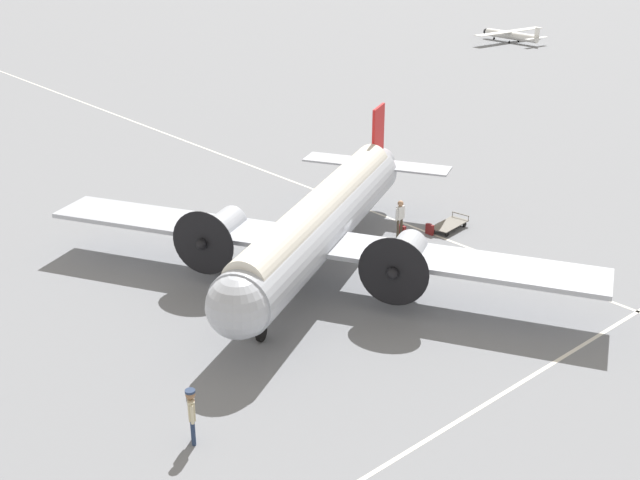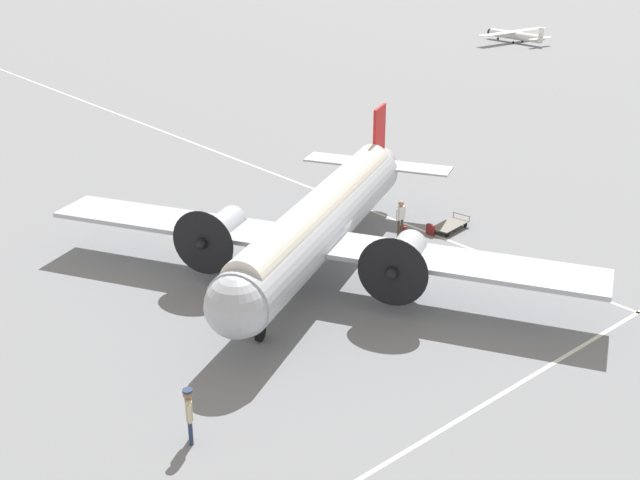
# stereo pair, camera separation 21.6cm
# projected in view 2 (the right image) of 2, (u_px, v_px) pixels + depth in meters

# --- Properties ---
(ground_plane) EXTENTS (300.00, 300.00, 0.00)m
(ground_plane) POSITION_uv_depth(u_px,v_px,m) (320.00, 273.00, 35.79)
(ground_plane) COLOR slate
(apron_line_eastwest) EXTENTS (120.00, 0.16, 0.01)m
(apron_line_eastwest) POSITION_uv_depth(u_px,v_px,m) (429.00, 233.00, 40.17)
(apron_line_eastwest) COLOR silver
(apron_line_eastwest) RESTS_ON ground_plane
(apron_line_northsouth) EXTENTS (0.16, 120.00, 0.01)m
(apron_line_northsouth) POSITION_uv_depth(u_px,v_px,m) (531.00, 377.00, 27.95)
(apron_line_northsouth) COLOR silver
(apron_line_northsouth) RESTS_ON ground_plane
(airliner_main) EXTENTS (22.67, 18.49, 5.61)m
(airliner_main) POSITION_uv_depth(u_px,v_px,m) (317.00, 225.00, 34.50)
(airliner_main) COLOR #ADB2BC
(airliner_main) RESTS_ON ground_plane
(crew_foreground) EXTENTS (0.58, 0.43, 1.89)m
(crew_foreground) POSITION_uv_depth(u_px,v_px,m) (189.00, 409.00, 24.10)
(crew_foreground) COLOR navy
(crew_foreground) RESTS_ON ground_plane
(passenger_boarding) EXTENTS (0.30, 0.63, 1.85)m
(passenger_boarding) POSITION_uv_depth(u_px,v_px,m) (401.00, 214.00, 39.38)
(passenger_boarding) COLOR #473D2D
(passenger_boarding) RESTS_ON ground_plane
(suitcase_near_door) EXTENTS (0.46, 0.13, 0.57)m
(suitcase_near_door) POSITION_uv_depth(u_px,v_px,m) (430.00, 230.00, 39.86)
(suitcase_near_door) COLOR maroon
(suitcase_near_door) RESTS_ON ground_plane
(suitcase_upright_spare) EXTENTS (0.44, 0.17, 0.49)m
(suitcase_upright_spare) POSITION_uv_depth(u_px,v_px,m) (402.00, 230.00, 39.93)
(suitcase_upright_spare) COLOR maroon
(suitcase_upright_spare) RESTS_ON ground_plane
(baggage_cart) EXTENTS (1.32, 2.33, 0.56)m
(baggage_cart) POSITION_uv_depth(u_px,v_px,m) (450.00, 225.00, 40.42)
(baggage_cart) COLOR #6B665B
(baggage_cart) RESTS_ON ground_plane
(light_aircraft_distant) EXTENTS (8.32, 11.21, 2.12)m
(light_aircraft_distant) POSITION_uv_depth(u_px,v_px,m) (514.00, 35.00, 95.24)
(light_aircraft_distant) COLOR white
(light_aircraft_distant) RESTS_ON ground_plane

